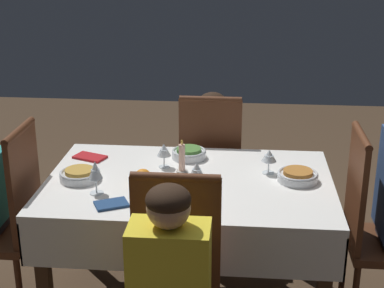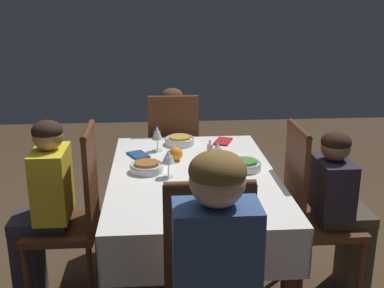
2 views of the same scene
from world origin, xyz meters
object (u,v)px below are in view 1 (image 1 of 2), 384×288
at_px(chair_west, 374,225).
at_px(wine_glass_east, 95,171).
at_px(chair_east, 8,217).
at_px(chair_south, 211,168).
at_px(bowl_south, 189,153).
at_px(bowl_north, 175,197).
at_px(wine_glass_north, 197,171).
at_px(wine_glass_south, 164,151).
at_px(candle_centerpiece, 182,160).
at_px(dining_table, 189,197).
at_px(napkin_spare_side, 90,157).
at_px(wine_glass_west, 269,156).
at_px(orange_fruit, 143,178).
at_px(bowl_west, 298,176).
at_px(napkin_red_folded, 111,204).
at_px(bowl_east, 80,175).
at_px(person_child_dark, 212,158).

height_order(chair_west, wine_glass_east, chair_west).
distance_m(chair_east, chair_south, 1.22).
distance_m(bowl_south, bowl_north, 0.55).
bearing_deg(wine_glass_north, wine_glass_south, -56.52).
relative_size(bowl_south, wine_glass_south, 1.42).
xyz_separation_m(wine_glass_north, candle_centerpiece, (0.09, -0.23, -0.04)).
relative_size(chair_east, candle_centerpiece, 5.89).
xyz_separation_m(dining_table, bowl_south, (0.03, -0.30, 0.12)).
relative_size(wine_glass_east, napkin_spare_side, 0.84).
height_order(dining_table, candle_centerpiece, candle_centerpiece).
bearing_deg(chair_south, wine_glass_west, 120.60).
height_order(chair_south, wine_glass_south, chair_south).
relative_size(dining_table, wine_glass_west, 11.14).
relative_size(wine_glass_east, orange_fruit, 1.91).
bearing_deg(chair_east, bowl_north, 78.26).
bearing_deg(bowl_west, bowl_south, -24.97).
height_order(wine_glass_west, napkin_spare_side, wine_glass_west).
bearing_deg(wine_glass_north, bowl_south, -79.91).
relative_size(chair_east, wine_glass_north, 6.82).
height_order(wine_glass_south, napkin_red_folded, wine_glass_south).
bearing_deg(chair_west, wine_glass_north, 99.22).
bearing_deg(orange_fruit, chair_east, -0.92).
xyz_separation_m(bowl_north, wine_glass_north, (-0.09, -0.12, 0.08)).
height_order(chair_west, candle_centerpiece, chair_west).
xyz_separation_m(bowl_north, orange_fruit, (0.17, -0.17, 0.01)).
height_order(bowl_east, orange_fruit, orange_fruit).
relative_size(chair_south, napkin_spare_side, 5.36).
relative_size(dining_table, chair_south, 1.37).
bearing_deg(wine_glass_west, wine_glass_south, -3.36).
bearing_deg(orange_fruit, chair_south, -110.58).
xyz_separation_m(person_child_dark, bowl_east, (0.60, 0.88, 0.23)).
xyz_separation_m(bowl_south, orange_fruit, (0.18, 0.38, 0.01)).
distance_m(chair_west, bowl_west, 0.45).
xyz_separation_m(dining_table, wine_glass_north, (-0.05, 0.14, 0.20)).
height_order(bowl_east, bowl_south, same).
bearing_deg(candle_centerpiece, wine_glass_west, -176.70).
height_order(chair_south, napkin_red_folded, chair_south).
bearing_deg(chair_south, orange_fruit, 69.42).
distance_m(wine_glass_west, bowl_north, 0.57).
bearing_deg(wine_glass_north, bowl_north, 53.37).
bearing_deg(orange_fruit, napkin_spare_side, -43.82).
relative_size(dining_table, orange_fruit, 16.71).
bearing_deg(bowl_north, chair_south, -96.77).
height_order(bowl_north, orange_fruit, orange_fruit).
height_order(wine_glass_east, napkin_red_folded, wine_glass_east).
xyz_separation_m(bowl_south, wine_glass_south, (0.11, 0.14, 0.06)).
bearing_deg(dining_table, wine_glass_north, 109.44).
distance_m(wine_glass_north, napkin_spare_side, 0.72).
distance_m(chair_west, bowl_east, 1.46).
relative_size(bowl_east, orange_fruit, 2.34).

